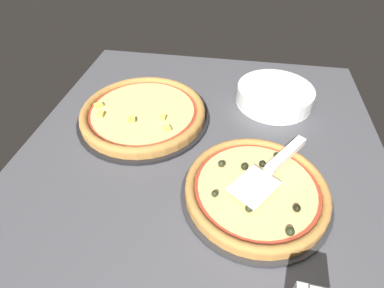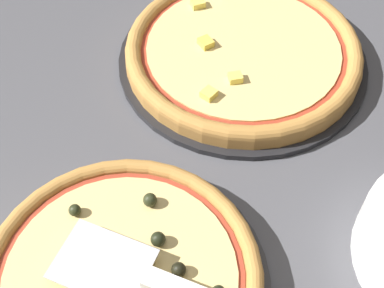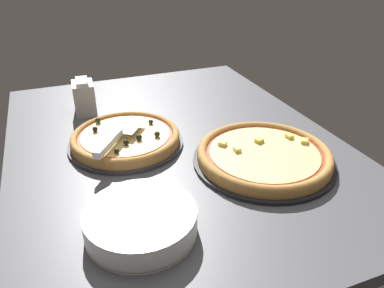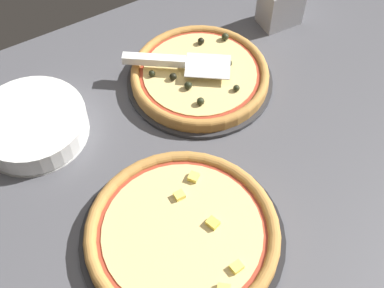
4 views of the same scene
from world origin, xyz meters
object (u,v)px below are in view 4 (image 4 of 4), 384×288
(pizza_front, at_px, (200,74))
(serving_spatula, at_px, (166,61))
(pizza_back, at_px, (182,233))
(napkin_holder, at_px, (281,4))
(plate_stack, at_px, (32,125))

(pizza_front, height_order, serving_spatula, serving_spatula)
(pizza_back, bearing_deg, pizza_front, -125.55)
(pizza_back, relative_size, napkin_holder, 3.03)
(plate_stack, bearing_deg, serving_spatula, 178.75)
(plate_stack, distance_m, napkin_holder, 0.68)
(pizza_back, xyz_separation_m, serving_spatula, (-0.18, -0.38, 0.04))
(pizza_front, height_order, napkin_holder, napkin_holder)
(serving_spatula, xyz_separation_m, napkin_holder, (-0.35, -0.04, -0.00))
(pizza_back, relative_size, plate_stack, 1.55)
(napkin_holder, bearing_deg, pizza_back, 38.33)
(pizza_front, xyz_separation_m, napkin_holder, (-0.29, -0.08, 0.03))
(serving_spatula, height_order, plate_stack, serving_spatula)
(pizza_front, relative_size, napkin_holder, 2.65)
(serving_spatula, bearing_deg, napkin_holder, -174.27)
(serving_spatula, xyz_separation_m, plate_stack, (0.33, -0.01, -0.03))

